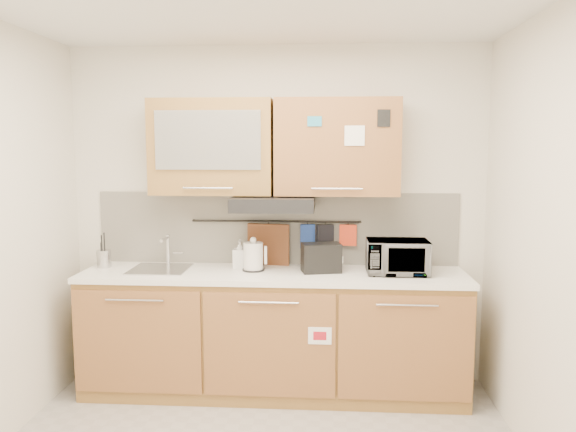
# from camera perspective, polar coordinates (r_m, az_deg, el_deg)

# --- Properties ---
(wall_back) EXTENTS (3.20, 0.00, 3.20)m
(wall_back) POSITION_cam_1_polar(r_m,az_deg,el_deg) (4.38, -1.17, 0.06)
(wall_back) COLOR silver
(wall_back) RESTS_ON ground
(wall_right) EXTENTS (0.00, 3.00, 3.00)m
(wall_right) POSITION_cam_1_polar(r_m,az_deg,el_deg) (3.13, 26.76, -3.54)
(wall_right) COLOR silver
(wall_right) RESTS_ON ground
(base_cabinet) EXTENTS (2.80, 0.64, 0.88)m
(base_cabinet) POSITION_cam_1_polar(r_m,az_deg,el_deg) (4.29, -1.51, -12.40)
(base_cabinet) COLOR #A5763A
(base_cabinet) RESTS_ON floor
(countertop) EXTENTS (2.82, 0.62, 0.04)m
(countertop) POSITION_cam_1_polar(r_m,az_deg,el_deg) (4.15, -1.53, -5.96)
(countertop) COLOR white
(countertop) RESTS_ON base_cabinet
(backsplash) EXTENTS (2.80, 0.02, 0.56)m
(backsplash) POSITION_cam_1_polar(r_m,az_deg,el_deg) (4.38, -1.18, -1.25)
(backsplash) COLOR silver
(backsplash) RESTS_ON countertop
(upper_cabinets) EXTENTS (1.82, 0.37, 0.70)m
(upper_cabinets) POSITION_cam_1_polar(r_m,az_deg,el_deg) (4.17, -1.47, 7.01)
(upper_cabinets) COLOR #A5763A
(upper_cabinets) RESTS_ON wall_back
(range_hood) EXTENTS (0.60, 0.46, 0.10)m
(range_hood) POSITION_cam_1_polar(r_m,az_deg,el_deg) (4.12, -1.48, 1.29)
(range_hood) COLOR black
(range_hood) RESTS_ON upper_cabinets
(sink) EXTENTS (0.42, 0.40, 0.26)m
(sink) POSITION_cam_1_polar(r_m,az_deg,el_deg) (4.32, -12.84, -5.27)
(sink) COLOR silver
(sink) RESTS_ON countertop
(utensil_rail) EXTENTS (1.30, 0.02, 0.02)m
(utensil_rail) POSITION_cam_1_polar(r_m,az_deg,el_deg) (4.34, -1.23, -0.54)
(utensil_rail) COLOR black
(utensil_rail) RESTS_ON backsplash
(utensil_crock) EXTENTS (0.12, 0.12, 0.27)m
(utensil_crock) POSITION_cam_1_polar(r_m,az_deg,el_deg) (4.51, -18.19, -4.10)
(utensil_crock) COLOR #B2B2B7
(utensil_crock) RESTS_ON countertop
(kettle) EXTENTS (0.19, 0.17, 0.25)m
(kettle) POSITION_cam_1_polar(r_m,az_deg,el_deg) (4.17, -3.53, -4.21)
(kettle) COLOR silver
(kettle) RESTS_ON countertop
(toaster) EXTENTS (0.31, 0.22, 0.21)m
(toaster) POSITION_cam_1_polar(r_m,az_deg,el_deg) (4.12, 3.39, -4.22)
(toaster) COLOR black
(toaster) RESTS_ON countertop
(microwave) EXTENTS (0.44, 0.30, 0.24)m
(microwave) POSITION_cam_1_polar(r_m,az_deg,el_deg) (4.14, 11.04, -4.10)
(microwave) COLOR #999999
(microwave) RESTS_ON countertop
(soap_bottle) EXTENTS (0.10, 0.10, 0.22)m
(soap_bottle) POSITION_cam_1_polar(r_m,az_deg,el_deg) (4.26, -4.91, -3.86)
(soap_bottle) COLOR #999999
(soap_bottle) RESTS_ON countertop
(cutting_board) EXTENTS (0.33, 0.08, 0.41)m
(cutting_board) POSITION_cam_1_polar(r_m,az_deg,el_deg) (4.36, -2.01, -3.48)
(cutting_board) COLOR brown
(cutting_board) RESTS_ON utensil_rail
(oven_mitt) EXTENTS (0.11, 0.04, 0.19)m
(oven_mitt) POSITION_cam_1_polar(r_m,az_deg,el_deg) (4.32, 2.00, -2.08)
(oven_mitt) COLOR #22409C
(oven_mitt) RESTS_ON utensil_rail
(dark_pouch) EXTENTS (0.14, 0.08, 0.21)m
(dark_pouch) POSITION_cam_1_polar(r_m,az_deg,el_deg) (4.32, 3.79, -2.23)
(dark_pouch) COLOR black
(dark_pouch) RESTS_ON utensil_rail
(pot_holder) EXTENTS (0.13, 0.04, 0.16)m
(pot_holder) POSITION_cam_1_polar(r_m,az_deg,el_deg) (4.32, 6.11, -1.95)
(pot_holder) COLOR red
(pot_holder) RESTS_ON utensil_rail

